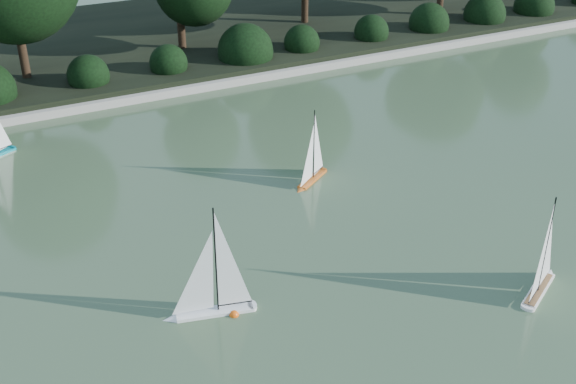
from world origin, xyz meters
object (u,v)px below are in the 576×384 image
Objects in this scene: sailboat_white_b at (543,274)px; race_buoy at (234,315)px; sailboat_orange at (311,170)px; sailboat_white_a at (206,298)px.

race_buoy is (-4.01, 1.41, -0.25)m from sailboat_white_b.
race_buoy is (-2.72, -2.85, -0.22)m from sailboat_orange.
sailboat_orange is at bearing 41.49° from sailboat_white_a.
sailboat_white_b reaches higher than race_buoy.
sailboat_white_a is at bearing 149.19° from race_buoy.
sailboat_orange is 10.81× the size of race_buoy.
sailboat_white_a is at bearing 159.77° from sailboat_white_b.
race_buoy is (0.30, -0.18, -0.27)m from sailboat_white_a.
sailboat_orange is 3.95m from race_buoy.
sailboat_white_a is 0.44m from race_buoy.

